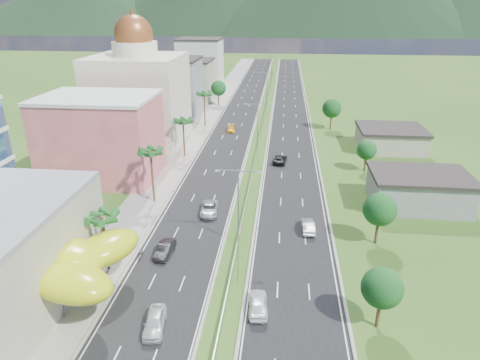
% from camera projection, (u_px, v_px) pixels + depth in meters
% --- Properties ---
extents(ground, '(500.00, 500.00, 0.00)m').
position_uv_depth(ground, '(229.00, 287.00, 50.36)').
color(ground, '#2D5119').
rests_on(ground, ground).
extents(road_left, '(11.00, 260.00, 0.04)m').
position_uv_depth(road_left, '(242.00, 110.00, 133.72)').
color(road_left, black).
rests_on(road_left, ground).
extents(road_right, '(11.00, 260.00, 0.04)m').
position_uv_depth(road_right, '(290.00, 111.00, 132.29)').
color(road_right, black).
rests_on(road_right, ground).
extents(sidewalk_left, '(7.00, 260.00, 0.12)m').
position_uv_depth(sidewalk_left, '(212.00, 109.00, 134.60)').
color(sidewalk_left, gray).
rests_on(sidewalk_left, ground).
extents(median_guardrail, '(0.10, 216.06, 0.76)m').
position_uv_depth(median_guardrail, '(263.00, 123.00, 116.23)').
color(median_guardrail, gray).
rests_on(median_guardrail, ground).
extents(streetlight_median_b, '(6.04, 0.25, 11.00)m').
position_uv_depth(streetlight_median_b, '(238.00, 199.00, 56.95)').
color(streetlight_median_b, gray).
rests_on(streetlight_median_b, ground).
extents(streetlight_median_c, '(6.04, 0.25, 11.00)m').
position_uv_depth(streetlight_median_c, '(258.00, 122.00, 93.68)').
color(streetlight_median_c, gray).
rests_on(streetlight_median_c, ground).
extents(streetlight_median_d, '(6.04, 0.25, 11.00)m').
position_uv_depth(streetlight_median_d, '(267.00, 85.00, 135.01)').
color(streetlight_median_d, gray).
rests_on(streetlight_median_d, ground).
extents(streetlight_median_e, '(6.04, 0.25, 11.00)m').
position_uv_depth(streetlight_median_e, '(272.00, 66.00, 176.34)').
color(streetlight_median_e, gray).
rests_on(streetlight_median_e, ground).
extents(lime_canopy, '(18.00, 15.00, 7.40)m').
position_uv_depth(lime_canopy, '(43.00, 260.00, 46.66)').
color(lime_canopy, '#B9C413').
rests_on(lime_canopy, ground).
extents(pink_shophouse, '(20.00, 15.00, 15.00)m').
position_uv_depth(pink_shophouse, '(101.00, 139.00, 79.52)').
color(pink_shophouse, '#C24F60').
rests_on(pink_shophouse, ground).
extents(domed_building, '(20.00, 20.00, 28.70)m').
position_uv_depth(domed_building, '(139.00, 94.00, 99.17)').
color(domed_building, beige).
rests_on(domed_building, ground).
extents(midrise_grey, '(16.00, 15.00, 16.00)m').
position_uv_depth(midrise_grey, '(171.00, 89.00, 123.32)').
color(midrise_grey, gray).
rests_on(midrise_grey, ground).
extents(midrise_beige, '(16.00, 15.00, 13.00)m').
position_uv_depth(midrise_beige, '(188.00, 81.00, 144.10)').
color(midrise_beige, '#9E9782').
rests_on(midrise_beige, ground).
extents(midrise_white, '(16.00, 15.00, 18.00)m').
position_uv_depth(midrise_white, '(200.00, 64.00, 164.27)').
color(midrise_white, silver).
rests_on(midrise_white, ground).
extents(shed_near, '(15.00, 10.00, 5.00)m').
position_uv_depth(shed_near, '(418.00, 191.00, 69.70)').
color(shed_near, gray).
rests_on(shed_near, ground).
extents(shed_far, '(14.00, 12.00, 4.40)m').
position_uv_depth(shed_far, '(390.00, 139.00, 97.17)').
color(shed_far, '#9E9782').
rests_on(shed_far, ground).
extents(palm_tree_b, '(3.60, 3.60, 8.10)m').
position_uv_depth(palm_tree_b, '(102.00, 219.00, 50.95)').
color(palm_tree_b, '#47301C').
rests_on(palm_tree_b, ground).
extents(palm_tree_c, '(3.60, 3.60, 9.60)m').
position_uv_depth(palm_tree_c, '(151.00, 154.00, 68.77)').
color(palm_tree_c, '#47301C').
rests_on(palm_tree_c, ground).
extents(palm_tree_d, '(3.60, 3.60, 8.60)m').
position_uv_depth(palm_tree_d, '(183.00, 123.00, 90.26)').
color(palm_tree_d, '#47301C').
rests_on(palm_tree_d, ground).
extents(palm_tree_e, '(3.60, 3.60, 9.40)m').
position_uv_depth(palm_tree_e, '(204.00, 95.00, 112.93)').
color(palm_tree_e, '#47301C').
rests_on(palm_tree_e, ground).
extents(leafy_tree_lfar, '(4.90, 4.90, 8.05)m').
position_uv_depth(leafy_tree_lfar, '(218.00, 88.00, 136.93)').
color(leafy_tree_lfar, '#47301C').
rests_on(leafy_tree_lfar, ground).
extents(leafy_tree_ra, '(4.20, 4.20, 6.90)m').
position_uv_depth(leafy_tree_ra, '(382.00, 288.00, 42.41)').
color(leafy_tree_ra, '#47301C').
rests_on(leafy_tree_ra, ground).
extents(leafy_tree_rb, '(4.55, 4.55, 7.47)m').
position_uv_depth(leafy_tree_rb, '(380.00, 210.00, 57.58)').
color(leafy_tree_rb, '#47301C').
rests_on(leafy_tree_rb, ground).
extents(leafy_tree_rc, '(3.85, 3.85, 6.33)m').
position_uv_depth(leafy_tree_rc, '(367.00, 150.00, 83.32)').
color(leafy_tree_rc, '#47301C').
rests_on(leafy_tree_rc, ground).
extents(leafy_tree_rd, '(4.90, 4.90, 8.05)m').
position_uv_depth(leafy_tree_rd, '(332.00, 108.00, 110.79)').
color(leafy_tree_rd, '#47301C').
rests_on(leafy_tree_rd, ground).
extents(mountain_ridge, '(860.00, 140.00, 90.00)m').
position_uv_depth(mountain_ridge, '(338.00, 34.00, 457.94)').
color(mountain_ridge, black).
rests_on(mountain_ridge, ground).
extents(car_white_near_left, '(2.66, 5.25, 1.71)m').
position_uv_depth(car_white_near_left, '(155.00, 322.00, 43.52)').
color(car_white_near_left, silver).
rests_on(car_white_near_left, road_left).
extents(car_dark_left, '(2.05, 4.94, 1.59)m').
position_uv_depth(car_dark_left, '(165.00, 249.00, 56.47)').
color(car_dark_left, black).
rests_on(car_dark_left, road_left).
extents(car_silver_mid_left, '(3.16, 5.90, 1.58)m').
position_uv_depth(car_silver_mid_left, '(209.00, 209.00, 67.53)').
color(car_silver_mid_left, '#A6A8AE').
rests_on(car_silver_mid_left, road_left).
extents(car_yellow_far_left, '(2.29, 4.97, 1.41)m').
position_uv_depth(car_yellow_far_left, '(231.00, 129.00, 110.79)').
color(car_yellow_far_left, gold).
rests_on(car_yellow_far_left, road_left).
extents(car_white_near_right, '(2.50, 5.27, 1.74)m').
position_uv_depth(car_white_near_right, '(258.00, 303.00, 46.17)').
color(car_white_near_right, white).
rests_on(car_white_near_right, road_right).
extents(car_silver_right, '(1.96, 4.94, 1.60)m').
position_uv_depth(car_silver_right, '(308.00, 226.00, 62.36)').
color(car_silver_right, '#A3A4AB').
rests_on(car_silver_right, road_right).
extents(car_dark_far_right, '(3.07, 5.59, 1.48)m').
position_uv_depth(car_dark_far_right, '(280.00, 159.00, 89.13)').
color(car_dark_far_right, black).
rests_on(car_dark_far_right, road_right).
extents(motorcycle, '(0.77, 2.18, 1.37)m').
position_uv_depth(motorcycle, '(141.00, 253.00, 55.76)').
color(motorcycle, black).
rests_on(motorcycle, road_left).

